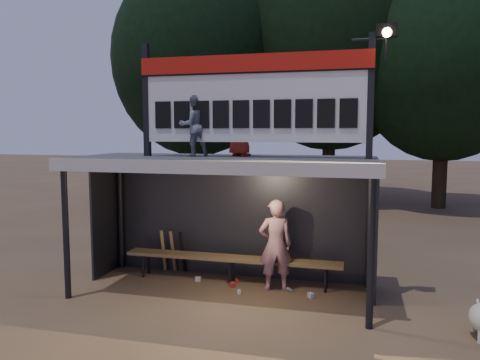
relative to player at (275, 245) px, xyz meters
name	(u,v)px	position (x,y,z in m)	size (l,w,h in m)	color
ground	(223,292)	(-0.84, -0.36, -0.80)	(80.00, 80.00, 0.00)	brown
player	(275,245)	(0.00, 0.00, 0.00)	(0.58, 0.38, 1.59)	silver
child_a	(194,126)	(-1.35, -0.35, 2.04)	(0.50, 0.39, 1.03)	slate
child_b	(240,126)	(-0.61, -0.05, 2.04)	(0.51, 0.33, 1.04)	#A52719
dugout_shelter	(227,184)	(-0.84, -0.11, 1.05)	(5.10, 2.08, 2.32)	#414143
scoreboard_assembly	(255,95)	(-0.29, -0.37, 2.53)	(4.10, 0.27, 1.99)	black
bench	(231,259)	(-0.84, 0.19, -0.36)	(4.00, 0.35, 0.48)	olive
tree_left	(197,59)	(-4.84, 9.64, 4.72)	(6.46, 6.46, 9.27)	#321F16
tree_mid	(331,43)	(0.16, 11.14, 5.37)	(7.22, 7.22, 10.36)	black
tree_right	(445,61)	(4.16, 10.14, 4.39)	(6.08, 6.08, 8.72)	#302315
bats	(173,251)	(-2.10, 0.46, -0.37)	(0.49, 0.33, 0.84)	#A47E4C
litter	(250,287)	(-0.44, -0.07, -0.76)	(2.21, 0.74, 0.08)	red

